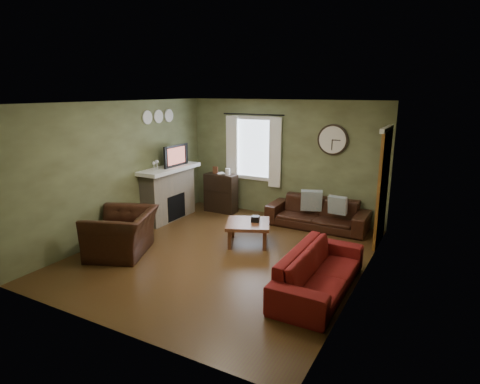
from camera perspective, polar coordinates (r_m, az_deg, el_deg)
The scene contains 31 objects.
floor at distance 7.11m, azimuth -2.28°, elevation -8.84°, with size 4.60×5.20×0.00m, color #452C15.
ceiling at distance 6.54m, azimuth -2.50°, elevation 12.60°, with size 4.60×5.20×0.00m, color white.
wall_left at distance 8.11m, azimuth -16.50°, elevation 3.10°, with size 0.00×5.20×2.60m, color #616842.
wall_right at distance 5.90m, azimuth 17.18°, elevation -1.00°, with size 0.00×5.20×2.60m, color #616842.
wall_back at distance 8.99m, azimuth 6.17°, elevation 4.66°, with size 4.60×0.00×2.60m, color #616842.
wall_front at distance 4.75m, azimuth -18.74°, elevation -4.77°, with size 4.60×0.00×2.60m, color #616842.
fireplace at distance 8.97m, azimuth -10.10°, elevation -0.40°, with size 0.40×1.40×1.10m, color tan.
firebox at distance 8.93m, azimuth -9.08°, elevation -2.11°, with size 0.04×0.60×0.55m, color black.
mantel at distance 8.83m, azimuth -10.12°, elevation 3.28°, with size 0.58×1.60×0.08m, color white.
tv at distance 8.89m, azimuth -9.47°, elevation 4.79°, with size 0.60×0.08×0.35m, color black.
tv_screen at distance 8.84m, azimuth -9.08°, elevation 5.11°, with size 0.02×0.62×0.36m, color #994C3F.
medallion_left at distance 8.56m, azimuth -13.04°, elevation 10.30°, with size 0.28×0.28×0.03m, color white.
medallion_mid at distance 8.82m, azimuth -11.52°, elevation 10.49°, with size 0.28×0.28×0.03m, color white.
medallion_right at distance 9.09m, azimuth -10.09°, elevation 10.66°, with size 0.28×0.28×0.03m, color white.
window_pane at distance 9.23m, azimuth 2.12°, elevation 6.23°, with size 1.00×0.02×1.30m, color silver, non-canonical shape.
curtain_rod at distance 9.07m, azimuth 1.87°, elevation 10.98°, with size 0.03×0.03×1.50m, color black.
curtain_left at distance 9.41m, azimuth -1.18°, elevation 6.08°, with size 0.28×0.04×1.55m, color white.
curtain_right at distance 8.92m, azimuth 5.00°, elevation 5.58°, with size 0.28×0.04×1.55m, color white.
wall_clock at distance 8.52m, azimuth 13.03°, elevation 7.24°, with size 0.64×0.06×0.64m, color white, non-canonical shape.
door at distance 7.73m, azimuth 19.64°, elevation 0.43°, with size 0.05×0.90×2.10m, color brown.
bookshelf at distance 9.41m, azimuth -2.74°, elevation -0.14°, with size 0.76×0.32×0.90m, color black, non-canonical shape.
book at distance 9.33m, azimuth -3.32°, elevation 2.94°, with size 0.18×0.24×0.02m, color brown.
sofa_brown at distance 8.51m, azimuth 10.93°, elevation -2.98°, with size 2.07×0.81×0.60m, color black.
pillow_left at distance 8.28m, azimuth 13.69°, elevation -1.84°, with size 0.37×0.11×0.37m, color #94A3A8.
pillow_right at distance 8.52m, azimuth 10.12°, elevation -1.19°, with size 0.44×0.13×0.44m, color #94A3A8.
sofa_red at distance 5.91m, azimuth 11.23°, elevation -10.95°, with size 2.05×0.80×0.60m, color maroon.
armchair at distance 7.29m, azimuth -16.43°, elevation -5.61°, with size 1.17×1.03×0.76m, color black.
coffee_table at distance 7.51m, azimuth 1.14°, elevation -5.83°, with size 0.78×0.78×0.42m, color brown, non-canonical shape.
tissue_box at distance 7.47m, azimuth 2.19°, elevation -4.38°, with size 0.14×0.14×0.11m, color black.
wine_glass_a at distance 8.42m, azimuth -12.14°, elevation 3.59°, with size 0.07×0.07×0.19m, color white, non-canonical shape.
wine_glass_b at distance 8.49m, azimuth -11.71°, elevation 3.77°, with size 0.07×0.07×0.21m, color white, non-canonical shape.
Camera 1 is at (3.37, -5.61, 2.79)m, focal length 30.00 mm.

